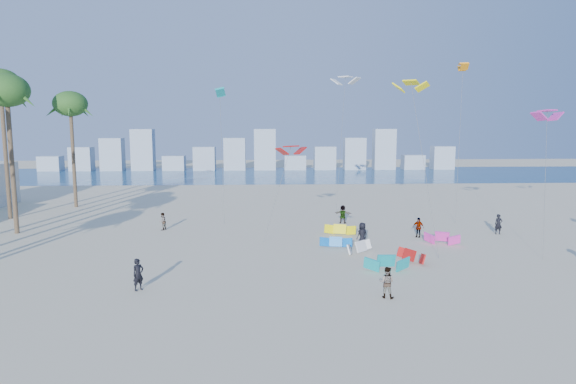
{
  "coord_description": "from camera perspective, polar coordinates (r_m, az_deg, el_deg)",
  "views": [
    {
      "loc": [
        1.2,
        -21.49,
        9.71
      ],
      "look_at": [
        3.0,
        16.0,
        4.5
      ],
      "focal_mm": 31.28,
      "sensor_mm": 36.0,
      "label": 1
    }
  ],
  "objects": [
    {
      "name": "ground",
      "position": [
        23.61,
        -5.65,
        -16.42
      ],
      "size": [
        220.0,
        220.0,
        0.0
      ],
      "primitive_type": "plane",
      "color": "beige",
      "rests_on": "ground"
    },
    {
      "name": "ocean",
      "position": [
        94.0,
        -3.46,
        1.96
      ],
      "size": [
        220.0,
        220.0,
        0.0
      ],
      "primitive_type": "plane",
      "color": "navy",
      "rests_on": "ground"
    },
    {
      "name": "kitesurfer_near",
      "position": [
        30.79,
        -16.66,
        -8.97
      ],
      "size": [
        0.81,
        0.81,
        1.89
      ],
      "primitive_type": "imported",
      "rotation": [
        0.0,
        0.0,
        0.79
      ],
      "color": "black",
      "rests_on": "ground"
    },
    {
      "name": "kitesurfer_mid",
      "position": [
        28.88,
        11.16,
        -10.03
      ],
      "size": [
        1.07,
        0.97,
        1.78
      ],
      "primitive_type": "imported",
      "rotation": [
        0.0,
        0.0,
        2.7
      ],
      "color": "gray",
      "rests_on": "ground"
    },
    {
      "name": "kitesurfers_far",
      "position": [
        42.75,
        11.7,
        -4.17
      ],
      "size": [
        32.24,
        17.86,
        1.93
      ],
      "color": "black",
      "rests_on": "ground"
    },
    {
      "name": "grounded_kites",
      "position": [
        38.7,
        10.44,
        -6.08
      ],
      "size": [
        11.84,
        11.68,
        0.97
      ],
      "color": "white",
      "rests_on": "ground"
    },
    {
      "name": "flying_kites",
      "position": [
        47.26,
        13.42,
        10.1
      ],
      "size": [
        38.39,
        31.58,
        15.95
      ],
      "color": "#B41412",
      "rests_on": "ground"
    },
    {
      "name": "distant_skyline",
      "position": [
        103.73,
        -4.07,
        4.22
      ],
      "size": [
        85.0,
        3.0,
        8.4
      ],
      "color": "#9EADBF",
      "rests_on": "ground"
    }
  ]
}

